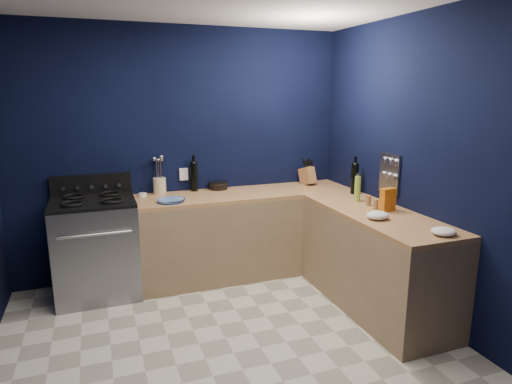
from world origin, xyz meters
name	(u,v)px	position (x,y,z in m)	size (l,w,h in m)	color
floor	(234,354)	(0.00, 0.00, -0.01)	(3.50, 3.50, 0.02)	beige
wall_back	(183,153)	(0.00, 1.76, 1.30)	(3.50, 0.02, 2.60)	black
wall_right	(434,171)	(1.76, 0.00, 1.30)	(0.02, 3.50, 2.60)	black
wall_front	(388,291)	(0.00, -1.76, 1.30)	(3.50, 0.02, 2.60)	black
cab_back	(246,234)	(0.60, 1.44, 0.43)	(2.30, 0.63, 0.86)	#937554
top_back	(246,194)	(0.60, 1.44, 0.88)	(2.30, 0.63, 0.04)	brown
cab_right	(375,262)	(1.44, 0.29, 0.43)	(0.63, 1.67, 0.86)	#937554
top_right	(378,214)	(1.44, 0.29, 0.88)	(0.63, 1.67, 0.04)	brown
gas_range	(97,249)	(-0.93, 1.42, 0.46)	(0.76, 0.66, 0.92)	gray
oven_door	(97,262)	(-0.93, 1.10, 0.45)	(0.59, 0.02, 0.42)	black
cooktop	(92,202)	(-0.93, 1.42, 0.94)	(0.76, 0.66, 0.03)	black
backguard	(91,184)	(-0.93, 1.72, 1.04)	(0.76, 0.06, 0.20)	black
spice_panel	(390,174)	(1.74, 0.55, 1.18)	(0.02, 0.28, 0.38)	gray
wall_outlet	(184,174)	(0.00, 1.74, 1.08)	(0.09, 0.02, 0.13)	white
plate_stack	(171,200)	(-0.22, 1.29, 0.92)	(0.26, 0.26, 0.03)	#3E55A2
ramekin	(143,195)	(-0.45, 1.63, 0.92)	(0.08, 0.08, 0.03)	white
utensil_crock	(160,186)	(-0.27, 1.69, 0.98)	(0.13, 0.13, 0.17)	beige
wine_bottle_back	(194,177)	(0.10, 1.69, 1.05)	(0.08, 0.08, 0.30)	black
lemon_basket	(218,185)	(0.36, 1.69, 0.94)	(0.21, 0.21, 0.08)	black
knife_block	(307,176)	(1.39, 1.58, 1.00)	(0.11, 0.18, 0.19)	brown
wine_bottle_right	(355,179)	(1.63, 0.98, 1.05)	(0.08, 0.08, 0.31)	black
oil_bottle	(357,189)	(1.48, 0.69, 1.02)	(0.06, 0.06, 0.25)	#88AD3C
spice_jar_near	(368,201)	(1.49, 0.51, 0.95)	(0.05, 0.05, 0.10)	olive
spice_jar_far	(376,204)	(1.48, 0.38, 0.94)	(0.04, 0.04, 0.09)	olive
crouton_bag	(388,200)	(1.54, 0.30, 1.00)	(0.14, 0.07, 0.21)	#BA110B
towel_front	(378,215)	(1.30, 0.10, 0.93)	(0.19, 0.16, 0.07)	white
towel_end	(443,231)	(1.51, -0.42, 0.93)	(0.19, 0.17, 0.06)	white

